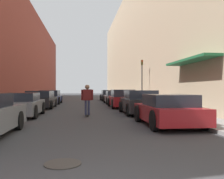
# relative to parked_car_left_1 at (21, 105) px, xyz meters

# --- Properties ---
(ground) EXTENTS (123.56, 123.56, 0.00)m
(ground) POSITION_rel_parked_car_left_1_xyz_m (3.14, 11.75, -0.60)
(ground) COLOR #38383A
(curb_strip_left) EXTENTS (1.80, 56.17, 0.12)m
(curb_strip_left) POSITION_rel_parked_car_left_1_xyz_m (-1.95, 17.37, -0.54)
(curb_strip_left) COLOR gray
(curb_strip_left) RESTS_ON ground
(curb_strip_right) EXTENTS (1.80, 56.17, 0.12)m
(curb_strip_right) POSITION_rel_parked_car_left_1_xyz_m (8.23, 17.37, -0.54)
(curb_strip_right) COLOR gray
(curb_strip_right) RESTS_ON ground
(building_row_left) EXTENTS (4.90, 56.17, 11.61)m
(building_row_left) POSITION_rel_parked_car_left_1_xyz_m (-4.85, 17.36, 5.20)
(building_row_left) COLOR brown
(building_row_left) RESTS_ON ground
(building_row_right) EXTENTS (4.90, 56.17, 14.62)m
(building_row_right) POSITION_rel_parked_car_left_1_xyz_m (11.13, 17.36, 6.71)
(building_row_right) COLOR tan
(building_row_right) RESTS_ON ground
(parked_car_left_1) EXTENTS (1.97, 4.02, 1.22)m
(parked_car_left_1) POSITION_rel_parked_car_left_1_xyz_m (0.00, 0.00, 0.00)
(parked_car_left_1) COLOR gray
(parked_car_left_1) RESTS_ON ground
(parked_car_left_2) EXTENTS (2.03, 4.73, 1.29)m
(parked_car_left_2) POSITION_rel_parked_car_left_1_xyz_m (0.05, 5.86, 0.02)
(parked_car_left_2) COLOR #232326
(parked_car_left_2) RESTS_ON ground
(parked_car_left_3) EXTENTS (2.07, 4.42, 1.31)m
(parked_car_left_3) POSITION_rel_parked_car_left_1_xyz_m (0.06, 11.28, 0.03)
(parked_car_left_3) COLOR navy
(parked_car_left_3) RESTS_ON ground
(parked_car_right_0) EXTENTS (1.98, 3.96, 1.21)m
(parked_car_right_0) POSITION_rel_parked_car_left_1_xyz_m (6.39, -4.01, -0.00)
(parked_car_right_0) COLOR maroon
(parked_car_right_0) RESTS_ON ground
(parked_car_right_1) EXTENTS (1.93, 3.95, 1.34)m
(parked_car_right_1) POSITION_rel_parked_car_left_1_xyz_m (6.36, 0.62, 0.05)
(parked_car_right_1) COLOR #232326
(parked_car_right_1) RESTS_ON ground
(parked_car_right_2) EXTENTS (1.91, 4.32, 1.38)m
(parked_car_right_2) POSITION_rel_parked_car_left_1_xyz_m (6.17, 5.52, 0.06)
(parked_car_right_2) COLOR maroon
(parked_car_right_2) RESTS_ON ground
(parked_car_right_3) EXTENTS (1.86, 4.65, 1.24)m
(parked_car_right_3) POSITION_rel_parked_car_left_1_xyz_m (6.26, 10.92, 0.01)
(parked_car_right_3) COLOR silver
(parked_car_right_3) RESTS_ON ground
(parked_car_right_4) EXTENTS (1.95, 4.33, 1.31)m
(parked_car_right_4) POSITION_rel_parked_car_left_1_xyz_m (6.35, 16.96, 0.02)
(parked_car_right_4) COLOR #232326
(parked_car_right_4) RESTS_ON ground
(skateboarder) EXTENTS (0.63, 0.78, 1.64)m
(skateboarder) POSITION_rel_parked_car_left_1_xyz_m (3.38, -0.19, 0.41)
(skateboarder) COLOR black
(skateboarder) RESTS_ON ground
(manhole_cover) EXTENTS (0.70, 0.70, 0.02)m
(manhole_cover) POSITION_rel_parked_car_left_1_xyz_m (2.74, -8.53, -0.59)
(manhole_cover) COLOR #332D28
(manhole_cover) RESTS_ON ground
(traffic_light) EXTENTS (0.16, 0.22, 3.90)m
(traffic_light) POSITION_rel_parked_car_left_1_xyz_m (8.41, 8.38, 1.90)
(traffic_light) COLOR #2D2D2D
(traffic_light) RESTS_ON curb_strip_right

